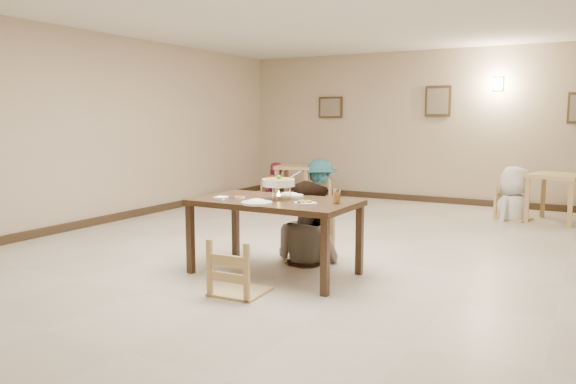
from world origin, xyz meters
The scene contains 28 objects.
floor centered at (0.00, 0.00, 0.00)m, with size 10.00×10.00×0.00m, color beige.
ceiling centered at (0.00, 0.00, 3.00)m, with size 10.00×10.00×0.00m, color silver.
wall_back centered at (0.00, 5.00, 1.50)m, with size 10.00×10.00×0.00m, color tan.
wall_left centered at (-4.00, 0.00, 1.50)m, with size 10.00×10.00×0.00m, color tan.
baseboard_back centered at (0.00, 4.97, 0.06)m, with size 8.00×0.06×0.12m, color #322316.
baseboard_left centered at (-3.97, 0.00, 0.06)m, with size 0.06×10.00×0.12m, color #322316.
picture_a centered at (-2.20, 4.96, 1.90)m, with size 0.55×0.04×0.45m.
picture_b centered at (0.10, 4.96, 2.00)m, with size 0.50×0.04×0.60m.
wall_sconce centered at (1.20, 4.96, 2.30)m, with size 0.16×0.05×0.22m, color #FFD88C.
main_table centered at (-0.10, -1.03, 0.73)m, with size 1.74×0.99×0.81m.
chair_far centered at (-0.05, -0.28, 0.49)m, with size 0.46×0.46×0.98m.
chair_near centered at (-0.05, -1.78, 0.51)m, with size 0.49×0.49×1.03m.
main_diner centered at (-0.03, -0.37, 0.95)m, with size 0.93×0.72×1.91m, color gray.
curry_warmer centered at (-0.06, -1.01, 0.99)m, with size 0.39×0.34×0.31m.
rice_plate_far centered at (-0.06, -0.76, 0.83)m, with size 0.32×0.32×0.07m.
rice_plate_near centered at (-0.10, -1.39, 0.83)m, with size 0.32×0.32×0.07m.
fried_plate centered at (0.34, -1.17, 0.83)m, with size 0.24×0.24×0.05m.
chili_dish centered at (-0.49, -1.12, 0.82)m, with size 0.11×0.11×0.02m.
napkin_cutlery centered at (-0.61, -1.28, 0.83)m, with size 0.15×0.23×0.03m.
drink_glass centered at (0.59, -0.96, 0.88)m, with size 0.08×0.08×0.15m.
bg_table_left centered at (-2.39, 3.76, 0.59)m, with size 0.86×0.86×0.73m.
bg_table_right centered at (2.35, 3.79, 0.64)m, with size 0.97×0.97×0.78m.
bg_chair_ll centered at (-2.93, 3.81, 0.46)m, with size 0.44×0.44×0.93m.
bg_chair_lr centered at (-1.86, 3.75, 0.48)m, with size 0.45×0.45×0.96m.
bg_chair_rl centered at (1.73, 3.73, 0.51)m, with size 0.48×0.48×1.03m.
bg_diner_a centered at (-2.93, 3.81, 0.77)m, with size 0.56×0.37×1.53m, color #5C122A.
bg_diner_b centered at (-1.86, 3.75, 0.88)m, with size 1.14×0.66×1.77m, color teal.
bg_diner_c centered at (1.73, 3.73, 0.89)m, with size 0.87×0.56×1.77m, color silver.
Camera 1 is at (2.89, -6.14, 1.68)m, focal length 35.00 mm.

